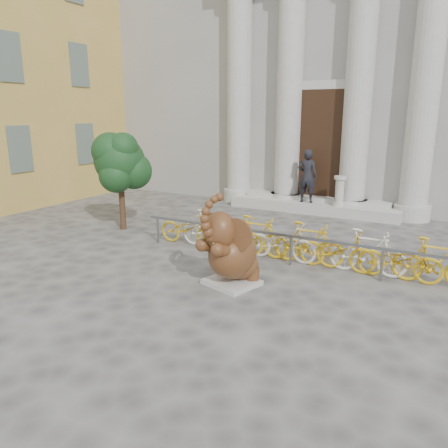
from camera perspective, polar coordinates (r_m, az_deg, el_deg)
The scene contains 8 objects.
ground at distance 7.87m, azimuth -10.03°, elevation -11.73°, with size 80.00×80.00×0.00m, color #474442.
classical_building at distance 21.03m, azimuth 17.30°, elevation 20.75°, with size 22.00×10.70×12.00m.
entrance_steps at distance 15.86m, azimuth 11.59°, elevation 2.25°, with size 6.00×1.20×0.36m, color #A8A59E.
elephant_statue at distance 8.80m, azimuth 0.89°, elevation -3.68°, with size 1.28×1.54×1.94m.
bike_rack at distance 10.34m, azimuth 9.17°, elevation -2.29°, with size 8.00×0.53×1.00m.
tree at distance 13.20m, azimuth -13.42°, elevation 7.82°, with size 1.66×1.52×2.89m.
pedestrian at distance 15.52m, azimuth 10.80°, elevation 6.17°, with size 0.67×0.44×1.85m, color black.
balustrade_post at distance 15.20m, azimuth 14.85°, elevation 4.03°, with size 0.41×0.41×1.01m.
Camera 1 is at (4.52, -5.45, 3.44)m, focal length 35.00 mm.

